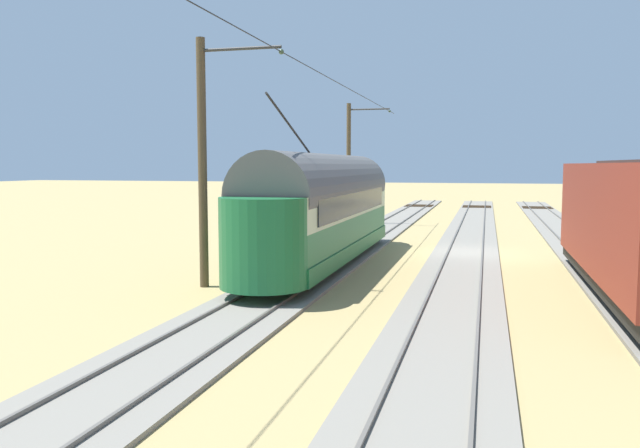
{
  "coord_description": "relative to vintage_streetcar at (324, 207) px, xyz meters",
  "views": [
    {
      "loc": [
        -0.85,
        28.1,
        3.88
      ],
      "look_at": [
        5.46,
        4.23,
        1.57
      ],
      "focal_mm": 35.51,
      "sensor_mm": 36.0,
      "label": 1
    }
  ],
  "objects": [
    {
      "name": "track_third_siding",
      "position": [
        0.0,
        -4.99,
        -2.2
      ],
      "size": [
        2.8,
        80.0,
        0.18
      ],
      "color": "slate",
      "rests_on": "ground"
    },
    {
      "name": "catenary_pole_mid_near",
      "position": [
        2.55,
        5.11,
        1.81
      ],
      "size": [
        2.84,
        0.28,
        7.79
      ],
      "color": "#4C3D28",
      "rests_on": "ground"
    },
    {
      "name": "catenary_pole_foreground",
      "position": [
        2.55,
        -16.55,
        1.81
      ],
      "size": [
        2.84,
        0.28,
        7.79
      ],
      "color": "#4C3D28",
      "rests_on": "ground"
    },
    {
      "name": "ground_plane",
      "position": [
        -5.19,
        -4.68,
        -2.25
      ],
      "size": [
        220.0,
        220.0,
        0.0
      ],
      "primitive_type": "plane",
      "color": "#9E8956"
    },
    {
      "name": "track_adjacent_siding",
      "position": [
        -5.19,
        -4.99,
        -2.2
      ],
      "size": [
        2.8,
        80.0,
        0.18
      ],
      "color": "slate",
      "rests_on": "ground"
    },
    {
      "name": "vintage_streetcar",
      "position": [
        0.0,
        0.0,
        0.0
      ],
      "size": [
        2.65,
        16.01,
        5.74
      ],
      "color": "#196033",
      "rests_on": "ground"
    },
    {
      "name": "track_streetcar_siding",
      "position": [
        -10.37,
        -4.99,
        -2.2
      ],
      "size": [
        2.8,
        80.0,
        0.18
      ],
      "color": "slate",
      "rests_on": "ground"
    },
    {
      "name": "overhead_wire_run",
      "position": [
        0.04,
        4.37,
        5.0
      ],
      "size": [
        2.64,
        47.32,
        0.18
      ],
      "color": "black",
      "rests_on": "ground"
    }
  ]
}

